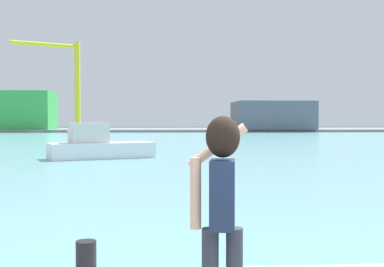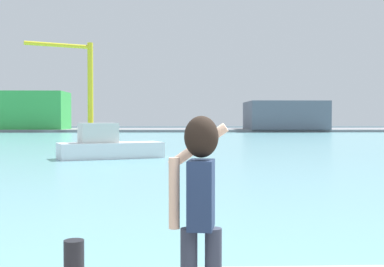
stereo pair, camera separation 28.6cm
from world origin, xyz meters
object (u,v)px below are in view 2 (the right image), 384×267
(person_photographer, at_px, (200,198))
(warehouse_right, at_px, (285,115))
(boat_moored, at_px, (108,146))
(harbor_bollard, at_px, (74,259))
(port_crane, at_px, (82,76))
(warehouse_left, at_px, (18,111))

(person_photographer, distance_m, warehouse_right, 89.48)
(boat_moored, bearing_deg, person_photographer, -101.95)
(harbor_bollard, relative_size, boat_moored, 0.06)
(warehouse_right, bearing_deg, boat_moored, -111.40)
(port_crane, bearing_deg, warehouse_left, 164.76)
(person_photographer, distance_m, boat_moored, 24.84)
(person_photographer, distance_m, port_crane, 86.10)
(warehouse_right, bearing_deg, person_photographer, -103.18)
(harbor_bollard, distance_m, port_crane, 84.67)
(person_photographer, xyz_separation_m, warehouse_right, (20.40, 87.11, 1.43))
(boat_moored, bearing_deg, port_crane, 80.54)
(person_photographer, xyz_separation_m, boat_moored, (-4.15, 24.48, -0.90))
(boat_moored, distance_m, port_crane, 61.59)
(person_photographer, relative_size, warehouse_left, 0.10)
(harbor_bollard, height_order, boat_moored, boat_moored)
(harbor_bollard, xyz_separation_m, port_crane, (-15.62, 82.69, 9.38))
(person_photographer, height_order, warehouse_left, warehouse_left)
(person_photographer, xyz_separation_m, warehouse_left, (-29.47, 87.41, 2.32))
(port_crane, bearing_deg, warehouse_right, 4.77)
(harbor_bollard, distance_m, boat_moored, 23.34)
(person_photographer, height_order, warehouse_right, warehouse_right)
(boat_moored, relative_size, warehouse_left, 0.35)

